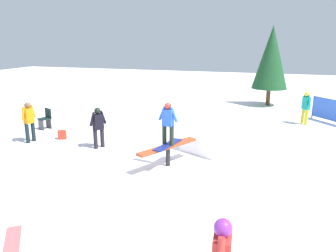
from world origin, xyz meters
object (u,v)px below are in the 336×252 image
Objects in this scene: backpack_on_snow at (62,135)px; pine_tree_near at (271,57)px; folding_chair at (46,119)px; main_rider_on_rail at (168,125)px; rail_feature at (168,148)px; bystander_orange at (29,120)px; bystander_black at (98,126)px; loose_snowboard_coral at (12,247)px; bystander_teal at (306,106)px.

pine_tree_near is (-9.45, 7.43, 2.59)m from backpack_on_snow.
folding_chair is at bearing -61.57° from backpack_on_snow.
main_rider_on_rail is 4.04× the size of backpack_on_snow.
main_rider_on_rail reaches higher than rail_feature.
main_rider_on_rail is 5.72m from bystander_orange.
main_rider_on_rail is 6.85m from folding_chair.
pine_tree_near is at bearing -29.09° from bystander_orange.
loose_snowboard_coral is (5.66, 1.34, -0.80)m from bystander_black.
bystander_teal reaches higher than folding_chair.
main_rider_on_rail reaches higher than backpack_on_snow.
bystander_orange is at bearing -85.78° from main_rider_on_rail.
bystander_teal reaches higher than rail_feature.
pine_tree_near reaches higher than bystander_black.
folding_chair is at bearing -97.31° from bystander_teal.
bystander_teal reaches higher than loose_snowboard_coral.
backpack_on_snow is (1.06, 1.56, -0.24)m from folding_chair.
bystander_black is (-0.89, -2.87, 0.26)m from rail_feature.
backpack_on_snow is (-0.50, -1.90, -0.65)m from bystander_black.
bystander_orange reaches higher than loose_snowboard_coral.
pine_tree_near is (-10.84, 2.66, 1.46)m from main_rider_on_rail.
rail_feature is 2.46× the size of folding_chair.
rail_feature is at bearing -86.76° from bystander_orange.
bystander_black is at bearing -80.16° from bystander_teal.
loose_snowboard_coral is (11.49, -5.88, -0.83)m from bystander_teal.
bystander_black is 5.88m from loose_snowboard_coral.
backpack_on_snow is (-1.39, -4.77, -0.39)m from rail_feature.
folding_chair is (-7.23, -4.81, 0.40)m from loose_snowboard_coral.
bystander_black reaches higher than rail_feature.
bystander_orange is at bearing 10.37° from backpack_on_snow.
bystander_orange is at bearing -47.81° from folding_chair.
folding_chair is at bearing -83.93° from rail_feature.
pine_tree_near reaches higher than main_rider_on_rail.
folding_chair is at bearing 175.18° from loose_snowboard_coral.
rail_feature is 0.48× the size of pine_tree_near.
folding_chair is at bearing 97.93° from bystander_black.
backpack_on_snow is 0.07× the size of pine_tree_near.
loose_snowboard_coral is 0.32× the size of pine_tree_near.
rail_feature is 1.49× the size of bystander_black.
bystander_teal is at bearing 174.23° from rail_feature.
bystander_black is at bearing -29.04° from pine_tree_near.
pine_tree_near is (-4.12, -1.70, 1.92)m from bystander_teal.
bystander_black is 9.28m from bystander_teal.
bystander_orange reaches higher than bystander_black.
bystander_teal reaches higher than backpack_on_snow.
bystander_orange reaches higher than rail_feature.
pine_tree_near is (-10.14, 8.32, 1.90)m from bystander_orange.
loose_snowboard_coral is at bearing 90.44° from backpack_on_snow.
rail_feature is at bearing 136.48° from backpack_on_snow.
folding_chair is (-1.75, -0.67, -0.44)m from bystander_orange.
bystander_black is 1.66× the size of folding_chair.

